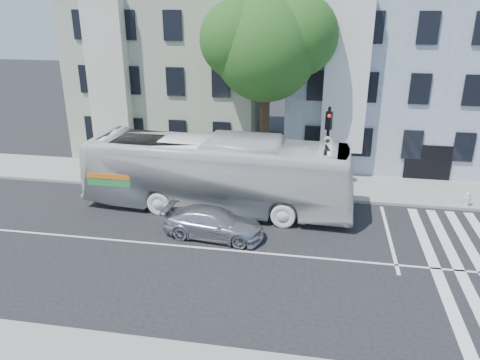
% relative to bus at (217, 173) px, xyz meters
% --- Properties ---
extents(ground, '(120.00, 120.00, 0.00)m').
position_rel_bus_xyz_m(ground, '(1.81, -4.18, -1.88)').
color(ground, black).
rests_on(ground, ground).
extents(sidewalk_far, '(80.00, 4.00, 0.15)m').
position_rel_bus_xyz_m(sidewalk_far, '(1.81, 3.82, -1.81)').
color(sidewalk_far, gray).
rests_on(sidewalk_far, ground).
extents(building_left, '(12.00, 10.00, 11.00)m').
position_rel_bus_xyz_m(building_left, '(-5.19, 10.82, 3.62)').
color(building_left, '#A0A68B').
rests_on(building_left, ground).
extents(building_right, '(12.00, 10.00, 11.00)m').
position_rel_bus_xyz_m(building_right, '(8.81, 10.82, 3.62)').
color(building_right, '#8F9BAA').
rests_on(building_right, ground).
extents(street_tree, '(7.30, 5.90, 11.10)m').
position_rel_bus_xyz_m(street_tree, '(1.87, 4.55, 5.95)').
color(street_tree, '#2D2116').
rests_on(street_tree, ground).
extents(bus, '(3.85, 13.66, 3.77)m').
position_rel_bus_xyz_m(bus, '(0.00, 0.00, 0.00)').
color(bus, silver).
rests_on(bus, ground).
extents(sedan, '(2.29, 4.69, 1.31)m').
position_rel_bus_xyz_m(sedan, '(0.50, -3.04, -1.23)').
color(sedan, silver).
rests_on(sedan, ground).
extents(hedge, '(8.33, 3.49, 0.70)m').
position_rel_bus_xyz_m(hedge, '(-2.55, 2.62, -1.38)').
color(hedge, '#23541B').
rests_on(hedge, sidewalk_far).
extents(traffic_signal, '(0.46, 0.55, 4.74)m').
position_rel_bus_xyz_m(traffic_signal, '(5.37, 3.21, 1.18)').
color(traffic_signal, black).
rests_on(traffic_signal, ground).
extents(fire_hydrant, '(0.44, 0.25, 0.78)m').
position_rel_bus_xyz_m(fire_hydrant, '(12.53, 2.12, -1.33)').
color(fire_hydrant, silver).
rests_on(fire_hydrant, sidewalk_far).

